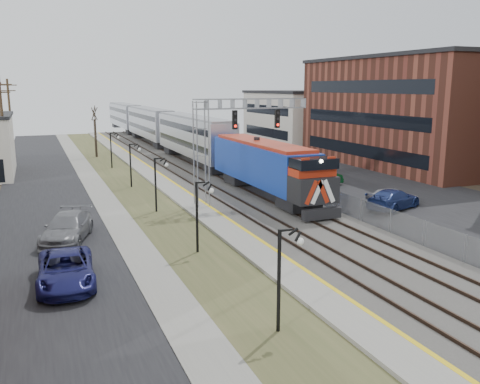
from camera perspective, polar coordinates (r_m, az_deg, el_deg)
street_west at (r=43.62m, az=-21.10°, el=-0.94°), size 7.00×120.00×0.04m
sidewalk at (r=43.89m, az=-15.24°, el=-0.46°), size 2.00×120.00×0.08m
grass_median at (r=44.33m, az=-11.39°, el=-0.17°), size 4.00×120.00×0.06m
platform at (r=44.95m, az=-7.64°, el=0.24°), size 2.00×120.00×0.24m
ballast_bed at (r=46.42m, az=-1.66°, el=0.68°), size 8.00×120.00×0.20m
parking_lot at (r=51.79m, az=10.87°, el=1.54°), size 16.00×120.00×0.04m
platform_edge at (r=45.15m, az=-6.57°, el=0.48°), size 0.24×120.00×0.01m
track_near at (r=45.74m, az=-4.01°, el=0.71°), size 1.58×120.00×0.15m
track_far at (r=46.92m, az=0.05°, el=1.02°), size 1.58×120.00×0.15m
train at (r=75.08m, az=-8.72°, el=6.96°), size 3.00×85.85×5.33m
signal_gantry at (r=38.17m, az=-1.93°, el=6.60°), size 9.00×1.07×8.15m
lampposts at (r=28.04m, az=-5.03°, el=-2.78°), size 0.14×62.14×4.00m
fence at (r=47.90m, az=3.05°, el=1.86°), size 0.04×120.00×1.60m
buildings_east at (r=57.23m, az=25.25°, el=7.94°), size 16.00×76.00×15.00m
bare_trees at (r=47.03m, az=-22.88°, el=3.11°), size 12.30×42.30×5.95m
car_lot_d at (r=39.51m, az=16.85°, el=-0.83°), size 5.58×3.91×1.50m
car_lot_e at (r=40.49m, az=16.74°, el=-0.57°), size 4.29×1.85×1.44m
car_lot_f at (r=47.56m, az=8.51°, el=1.70°), size 5.06×1.99×1.64m
car_street_a at (r=24.90m, az=-18.97°, el=-8.30°), size 2.75×5.49×1.49m
car_street_b at (r=31.71m, az=-18.85°, el=-3.89°), size 3.84×6.00×1.62m
car_lot_g at (r=58.25m, az=2.22°, el=3.57°), size 4.56×1.97×1.46m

